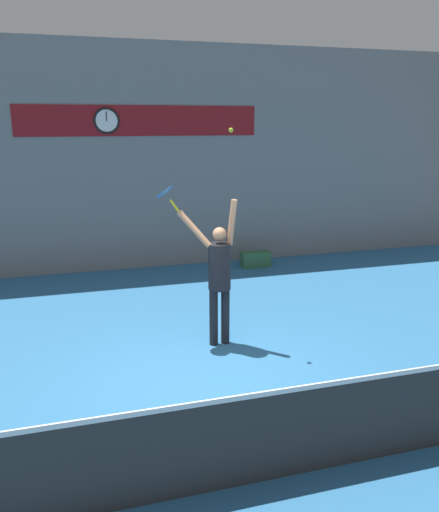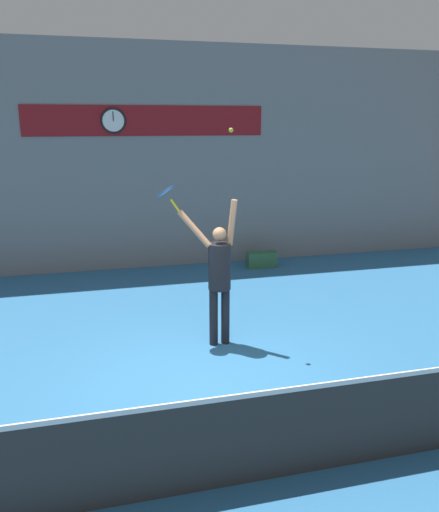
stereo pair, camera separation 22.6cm
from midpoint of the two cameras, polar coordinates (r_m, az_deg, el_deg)
ground_plane at (r=6.53m, az=-2.06°, el=-15.38°), size 18.00×18.00×0.00m
back_wall at (r=11.50m, az=-9.44°, el=10.84°), size 18.00×0.10×5.00m
sponsor_banner at (r=11.41m, az=-9.59°, el=15.00°), size 5.26×0.02×0.65m
scoreboard_clock at (r=11.33m, az=-13.36°, el=14.82°), size 0.56×0.05×0.56m
court_net at (r=4.90m, az=2.93°, el=-19.91°), size 6.16×0.07×1.06m
tennis_player at (r=7.41m, az=-0.94°, el=-1.96°), size 0.85×0.53×2.24m
tennis_racket at (r=7.40m, az=-7.04°, el=7.10°), size 0.39×0.38×0.39m
tennis_ball at (r=7.09m, az=0.38°, el=14.19°), size 0.06×0.06×0.06m
equipment_bag at (r=11.78m, az=3.59°, el=-0.36°), size 0.69×0.29×0.36m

